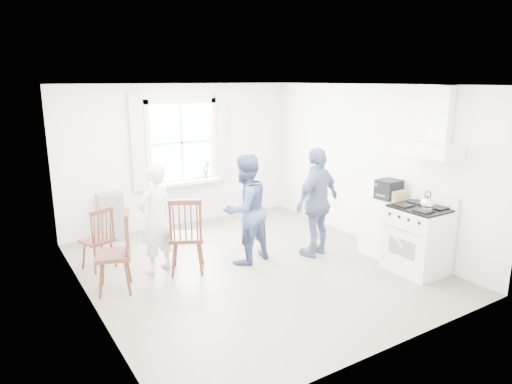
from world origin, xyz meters
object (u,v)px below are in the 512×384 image
at_px(low_cabinet, 383,227).
at_px(windsor_chair_a, 101,232).
at_px(gas_stove, 418,239).
at_px(stereo_stack, 389,189).
at_px(windsor_chair_b, 186,228).
at_px(windsor_chair_c, 122,242).
at_px(person_left, 156,218).
at_px(person_mid, 245,209).
at_px(person_right, 317,202).

relative_size(low_cabinet, windsor_chair_a, 0.98).
bearing_deg(gas_stove, stereo_stack, 81.33).
distance_m(windsor_chair_b, windsor_chair_c, 0.89).
relative_size(windsor_chair_a, person_left, 0.59).
bearing_deg(gas_stove, windsor_chair_c, 156.23).
bearing_deg(person_mid, person_left, -29.15).
bearing_deg(gas_stove, windsor_chair_a, 147.18).
bearing_deg(windsor_chair_a, person_mid, -23.75).
distance_m(gas_stove, windsor_chair_a, 4.49).
height_order(stereo_stack, person_mid, person_mid).
height_order(gas_stove, person_mid, person_mid).
bearing_deg(low_cabinet, person_right, 147.60).
distance_m(low_cabinet, windsor_chair_a, 4.22).
relative_size(windsor_chair_a, person_right, 0.54).
xyz_separation_m(gas_stove, stereo_stack, (0.10, 0.68, 0.57)).
bearing_deg(person_right, person_left, -32.96).
distance_m(windsor_chair_c, person_mid, 1.83).
xyz_separation_m(stereo_stack, person_left, (-3.23, 1.29, -0.26)).
distance_m(low_cabinet, person_left, 3.45).
relative_size(windsor_chair_a, windsor_chair_b, 0.83).
relative_size(stereo_stack, windsor_chair_b, 0.31).
height_order(gas_stove, person_left, person_left).
xyz_separation_m(windsor_chair_b, person_mid, (0.93, -0.03, 0.13)).
bearing_deg(person_right, stereo_stack, 131.74).
height_order(person_mid, person_right, person_right).
xyz_separation_m(windsor_chair_b, windsor_chair_c, (-0.89, -0.01, -0.03)).
bearing_deg(person_mid, low_cabinet, 142.35).
relative_size(gas_stove, stereo_stack, 3.20).
xyz_separation_m(low_cabinet, windsor_chair_a, (-3.85, 1.74, 0.11)).
bearing_deg(windsor_chair_c, low_cabinet, -13.86).
relative_size(low_cabinet, person_mid, 0.55).
height_order(person_left, person_mid, person_mid).
xyz_separation_m(windsor_chair_a, person_right, (2.97, -1.18, 0.28)).
height_order(windsor_chair_b, windsor_chair_c, windsor_chair_b).
height_order(windsor_chair_b, person_left, person_left).
xyz_separation_m(windsor_chair_a, person_mid, (1.90, -0.83, 0.25)).
height_order(low_cabinet, windsor_chair_b, windsor_chair_b).
distance_m(low_cabinet, stereo_stack, 0.60).
xyz_separation_m(gas_stove, low_cabinet, (0.07, 0.70, -0.03)).
relative_size(gas_stove, person_mid, 0.69).
xyz_separation_m(windsor_chair_c, person_left, (0.58, 0.33, 0.14)).
xyz_separation_m(windsor_chair_c, person_mid, (1.82, -0.03, 0.16)).
bearing_deg(person_mid, windsor_chair_b, -14.98).
bearing_deg(windsor_chair_b, stereo_stack, -18.15).
distance_m(stereo_stack, person_mid, 2.20).
bearing_deg(low_cabinet, person_left, 158.39).
bearing_deg(gas_stove, person_left, 147.82).
bearing_deg(person_mid, windsor_chair_c, -13.75).
xyz_separation_m(stereo_stack, windsor_chair_c, (-3.81, 0.95, -0.40)).
distance_m(windsor_chair_a, windsor_chair_b, 1.26).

